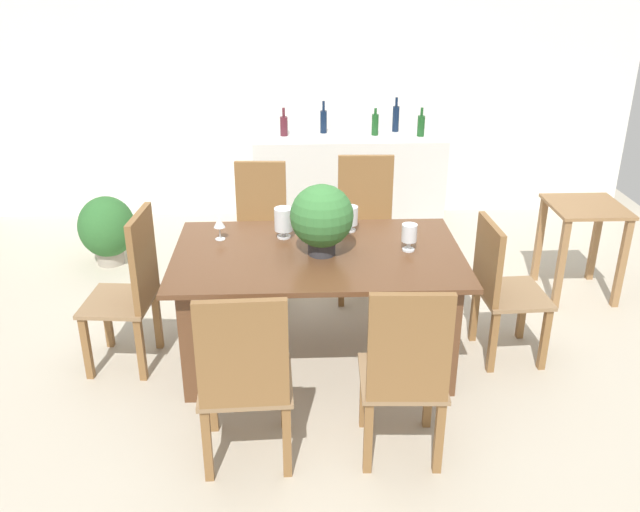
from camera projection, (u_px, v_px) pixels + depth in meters
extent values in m
plane|color=#BCB29E|center=(317.00, 341.00, 4.68)|extent=(7.04, 7.04, 0.00)
cube|color=white|center=(307.00, 83.00, 6.51)|extent=(6.40, 0.10, 2.60)
cube|color=brown|center=(318.00, 254.00, 4.18)|extent=(1.78, 1.09, 0.03)
cube|color=brown|center=(189.00, 346.00, 3.93)|extent=(0.09, 0.09, 0.73)
cube|color=brown|center=(450.00, 341.00, 3.99)|extent=(0.09, 0.09, 0.73)
cube|color=brown|center=(205.00, 282.00, 4.70)|extent=(0.09, 0.09, 0.73)
cube|color=brown|center=(425.00, 278.00, 4.75)|extent=(0.09, 0.09, 0.73)
cube|color=brown|center=(428.00, 393.00, 3.76)|extent=(0.05, 0.05, 0.43)
cube|color=brown|center=(364.00, 393.00, 3.76)|extent=(0.05, 0.05, 0.43)
cube|color=brown|center=(439.00, 437.00, 3.42)|extent=(0.05, 0.05, 0.43)
cube|color=brown|center=(368.00, 437.00, 3.42)|extent=(0.05, 0.05, 0.43)
cube|color=#8F6F4C|center=(402.00, 378.00, 3.50)|extent=(0.45, 0.46, 0.03)
cube|color=brown|center=(410.00, 349.00, 3.19)|extent=(0.40, 0.06, 0.58)
cube|color=brown|center=(341.00, 280.00, 5.06)|extent=(0.05, 0.05, 0.43)
cube|color=brown|center=(393.00, 280.00, 5.07)|extent=(0.05, 0.05, 0.43)
cube|color=brown|center=(340.00, 258.00, 5.42)|extent=(0.05, 0.05, 0.43)
cube|color=brown|center=(387.00, 258.00, 5.42)|extent=(0.05, 0.05, 0.43)
cube|color=#8F6F4C|center=(366.00, 241.00, 5.15)|extent=(0.47, 0.48, 0.03)
cube|color=brown|center=(365.00, 193.00, 5.22)|extent=(0.42, 0.05, 0.60)
cube|color=brown|center=(285.00, 394.00, 3.75)|extent=(0.05, 0.05, 0.43)
cube|color=brown|center=(212.00, 397.00, 3.73)|extent=(0.05, 0.05, 0.43)
cube|color=brown|center=(287.00, 441.00, 3.40)|extent=(0.05, 0.05, 0.43)
cube|color=brown|center=(207.00, 445.00, 3.37)|extent=(0.05, 0.05, 0.43)
cube|color=#8F6F4C|center=(246.00, 382.00, 3.47)|extent=(0.49, 0.48, 0.03)
cube|color=brown|center=(242.00, 355.00, 3.15)|extent=(0.43, 0.06, 0.57)
cube|color=brown|center=(237.00, 280.00, 5.06)|extent=(0.05, 0.05, 0.43)
cube|color=brown|center=(282.00, 280.00, 5.06)|extent=(0.05, 0.05, 0.43)
cube|color=brown|center=(242.00, 261.00, 5.37)|extent=(0.05, 0.05, 0.43)
cube|color=brown|center=(285.00, 261.00, 5.37)|extent=(0.05, 0.05, 0.43)
cube|color=#8F6F4C|center=(260.00, 243.00, 5.12)|extent=(0.44, 0.43, 0.03)
cube|color=brown|center=(261.00, 198.00, 5.17)|extent=(0.39, 0.06, 0.57)
cube|color=brown|center=(107.00, 318.00, 4.54)|extent=(0.05, 0.05, 0.43)
cube|color=brown|center=(87.00, 348.00, 4.19)|extent=(0.05, 0.05, 0.43)
cube|color=brown|center=(157.00, 319.00, 4.52)|extent=(0.05, 0.05, 0.43)
cube|color=brown|center=(141.00, 349.00, 4.18)|extent=(0.05, 0.05, 0.43)
cube|color=#8F6F4C|center=(119.00, 301.00, 4.26)|extent=(0.45, 0.49, 0.03)
cube|color=brown|center=(143.00, 258.00, 4.13)|extent=(0.08, 0.42, 0.58)
cube|color=brown|center=(545.00, 339.00, 4.29)|extent=(0.05, 0.05, 0.43)
cube|color=brown|center=(523.00, 310.00, 4.64)|extent=(0.05, 0.05, 0.43)
cube|color=brown|center=(493.00, 342.00, 4.26)|extent=(0.05, 0.05, 0.43)
cube|color=brown|center=(475.00, 312.00, 4.61)|extent=(0.05, 0.05, 0.43)
cube|color=#8F6F4C|center=(512.00, 294.00, 4.35)|extent=(0.43, 0.48, 0.03)
cube|color=brown|center=(488.00, 259.00, 4.23)|extent=(0.06, 0.43, 0.48)
cylinder|color=#333338|center=(322.00, 246.00, 4.13)|extent=(0.17, 0.17, 0.10)
sphere|color=#387538|center=(322.00, 216.00, 4.05)|extent=(0.38, 0.38, 0.38)
sphere|color=silver|center=(303.00, 212.00, 4.04)|extent=(0.05, 0.05, 0.05)
sphere|color=silver|center=(330.00, 209.00, 3.93)|extent=(0.05, 0.05, 0.05)
sphere|color=silver|center=(319.00, 211.00, 4.17)|extent=(0.05, 0.05, 0.05)
sphere|color=silver|center=(317.00, 225.00, 3.96)|extent=(0.04, 0.04, 0.04)
sphere|color=silver|center=(305.00, 207.00, 4.18)|extent=(0.05, 0.05, 0.05)
sphere|color=silver|center=(330.00, 222.00, 3.94)|extent=(0.04, 0.04, 0.04)
cylinder|color=silver|center=(284.00, 237.00, 4.39)|extent=(0.09, 0.09, 0.01)
cylinder|color=silver|center=(284.00, 233.00, 4.38)|extent=(0.02, 0.02, 0.04)
cylinder|color=silver|center=(284.00, 219.00, 4.34)|extent=(0.12, 0.12, 0.15)
cylinder|color=silver|center=(349.00, 230.00, 4.50)|extent=(0.08, 0.08, 0.01)
cylinder|color=silver|center=(350.00, 227.00, 4.49)|extent=(0.02, 0.02, 0.04)
cylinder|color=silver|center=(350.00, 215.00, 4.45)|extent=(0.11, 0.11, 0.12)
cylinder|color=silver|center=(408.00, 250.00, 4.20)|extent=(0.08, 0.08, 0.01)
cylinder|color=silver|center=(409.00, 245.00, 4.19)|extent=(0.03, 0.03, 0.05)
cylinder|color=silver|center=(409.00, 233.00, 4.16)|extent=(0.10, 0.10, 0.11)
cylinder|color=silver|center=(220.00, 239.00, 4.37)|extent=(0.06, 0.06, 0.00)
cylinder|color=silver|center=(220.00, 233.00, 4.35)|extent=(0.01, 0.01, 0.08)
cone|color=silver|center=(219.00, 222.00, 4.32)|extent=(0.07, 0.07, 0.07)
cube|color=silver|center=(348.00, 185.00, 6.31)|extent=(1.72, 0.54, 0.94)
cylinder|color=#511E28|center=(284.00, 126.00, 6.10)|extent=(0.07, 0.07, 0.17)
cylinder|color=#511E28|center=(284.00, 112.00, 6.05)|extent=(0.03, 0.03, 0.08)
cylinder|color=#194C1E|center=(375.00, 125.00, 6.12)|extent=(0.06, 0.06, 0.19)
cylinder|color=#194C1E|center=(376.00, 111.00, 6.07)|extent=(0.03, 0.03, 0.05)
cylinder|color=#0F1E38|center=(324.00, 122.00, 6.19)|extent=(0.06, 0.06, 0.20)
cylinder|color=#0F1E38|center=(324.00, 106.00, 6.13)|extent=(0.02, 0.02, 0.09)
cylinder|color=#194C1E|center=(421.00, 126.00, 6.08)|extent=(0.07, 0.07, 0.18)
cylinder|color=#194C1E|center=(422.00, 112.00, 6.03)|extent=(0.03, 0.03, 0.07)
cylinder|color=#0F1E38|center=(396.00, 119.00, 6.24)|extent=(0.06, 0.06, 0.23)
cylinder|color=#0F1E38|center=(397.00, 102.00, 6.17)|extent=(0.02, 0.02, 0.08)
cube|color=olive|center=(587.00, 206.00, 5.06)|extent=(0.54, 0.55, 0.02)
cube|color=olive|center=(561.00, 265.00, 4.99)|extent=(0.05, 0.05, 0.71)
cube|color=olive|center=(622.00, 264.00, 5.00)|extent=(0.05, 0.05, 0.71)
cube|color=olive|center=(539.00, 240.00, 5.42)|extent=(0.05, 0.05, 0.71)
cube|color=olive|center=(595.00, 239.00, 5.43)|extent=(0.05, 0.05, 0.71)
cylinder|color=#9E9384|center=(111.00, 255.00, 5.83)|extent=(0.23, 0.23, 0.15)
ellipsoid|color=#2D662D|center=(107.00, 227.00, 5.72)|extent=(0.47, 0.47, 0.52)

